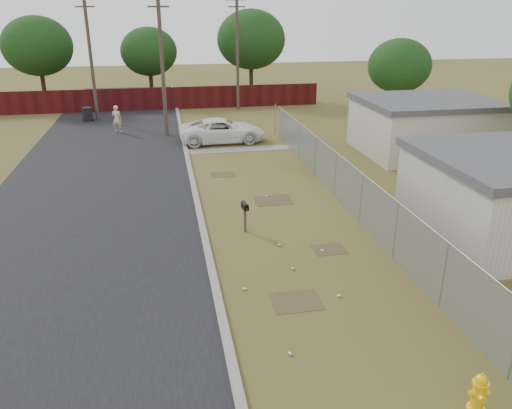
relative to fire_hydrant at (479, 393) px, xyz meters
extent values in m
plane|color=brown|center=(-1.83, 9.71, -0.44)|extent=(120.00, 120.00, 0.00)
cube|color=black|center=(-9.33, 17.71, -0.43)|extent=(9.00, 60.00, 0.02)
cube|color=gray|center=(-4.83, 17.71, -0.38)|extent=(0.25, 60.00, 0.12)
cube|color=gray|center=(-1.83, 21.21, -0.43)|extent=(6.20, 1.00, 0.03)
cylinder|color=gray|center=(1.27, 3.71, 0.56)|extent=(0.06, 0.06, 2.00)
cylinder|color=gray|center=(1.27, 6.71, 0.56)|extent=(0.06, 0.06, 2.00)
cylinder|color=gray|center=(1.27, 9.71, 0.56)|extent=(0.06, 0.06, 2.00)
cylinder|color=gray|center=(1.27, 12.71, 0.56)|extent=(0.06, 0.06, 2.00)
cylinder|color=gray|center=(1.27, 15.71, 0.56)|extent=(0.06, 0.06, 2.00)
cylinder|color=gray|center=(1.27, 18.71, 0.56)|extent=(0.06, 0.06, 2.00)
cylinder|color=gray|center=(1.27, 21.71, 0.56)|extent=(0.06, 0.06, 2.00)
cylinder|color=gray|center=(1.27, 24.71, 0.56)|extent=(0.06, 0.06, 2.00)
cylinder|color=gray|center=(1.27, 10.71, 1.56)|extent=(0.04, 26.00, 0.04)
cube|color=gray|center=(1.27, 10.71, 0.56)|extent=(0.01, 26.00, 2.00)
cube|color=black|center=(1.33, 10.71, -0.14)|extent=(0.03, 26.00, 0.60)
cube|color=#410E0F|center=(-7.83, 34.71, 0.46)|extent=(30.00, 0.12, 1.80)
cylinder|color=brown|center=(-5.83, 25.71, 4.06)|extent=(0.24, 0.24, 9.00)
cube|color=brown|center=(-5.83, 25.71, 7.46)|extent=(1.30, 0.10, 0.10)
cylinder|color=brown|center=(-10.83, 31.71, 4.06)|extent=(0.24, 0.24, 9.00)
cube|color=brown|center=(-10.83, 31.71, 7.46)|extent=(1.30, 0.10, 0.10)
cylinder|color=brown|center=(0.17, 33.71, 4.06)|extent=(0.24, 0.24, 9.00)
cube|color=brown|center=(0.17, 33.71, 7.96)|extent=(1.60, 0.10, 0.10)
cube|color=brown|center=(0.17, 33.71, 7.46)|extent=(1.30, 0.10, 0.10)
cube|color=beige|center=(8.67, 18.71, 0.96)|extent=(7.00, 6.00, 2.80)
cube|color=#48484D|center=(8.67, 18.71, 2.51)|extent=(7.28, 6.24, 0.30)
cylinder|color=#342717|center=(-15.83, 38.71, 1.21)|extent=(0.36, 0.36, 3.30)
ellipsoid|color=#163311|center=(-15.83, 38.71, 4.43)|extent=(5.70, 5.70, 4.84)
cylinder|color=#342717|center=(-6.83, 39.71, 0.99)|extent=(0.36, 0.36, 2.86)
ellipsoid|color=#163311|center=(-6.83, 39.71, 3.78)|extent=(4.94, 4.94, 4.20)
cylinder|color=#342717|center=(2.17, 38.71, 1.32)|extent=(0.36, 0.36, 3.52)
ellipsoid|color=#163311|center=(2.17, 38.71, 4.76)|extent=(6.08, 6.08, 5.17)
cylinder|color=#342717|center=(11.17, 27.71, 0.88)|extent=(0.36, 0.36, 2.64)
ellipsoid|color=#163311|center=(11.17, 27.71, 3.46)|extent=(4.56, 4.56, 3.88)
cylinder|color=yellow|center=(0.00, 0.01, -0.41)|extent=(0.44, 0.44, 0.07)
cylinder|color=yellow|center=(0.00, 0.01, -0.08)|extent=(0.31, 0.31, 0.65)
cylinder|color=yellow|center=(0.00, 0.01, 0.25)|extent=(0.40, 0.40, 0.06)
sphere|color=yellow|center=(0.00, 0.01, 0.34)|extent=(0.30, 0.30, 0.26)
cylinder|color=yellow|center=(0.00, 0.01, 0.47)|extent=(0.05, 0.05, 0.07)
cylinder|color=yellow|center=(-0.15, 0.03, 0.00)|extent=(0.13, 0.14, 0.12)
cylinder|color=yellow|center=(0.16, -0.02, 0.00)|extent=(0.13, 0.14, 0.12)
cylinder|color=yellow|center=(-0.03, -0.15, 0.00)|extent=(0.18, 0.16, 0.16)
cube|color=brown|center=(-3.27, 9.75, 0.04)|extent=(0.10, 0.10, 0.96)
cube|color=black|center=(-3.27, 9.75, 0.55)|extent=(0.24, 0.48, 0.17)
cylinder|color=black|center=(-3.27, 9.75, 0.64)|extent=(0.24, 0.48, 0.17)
cube|color=red|center=(-3.23, 9.50, 0.55)|extent=(0.02, 0.04, 0.10)
imported|color=white|center=(-2.45, 23.20, 0.29)|extent=(5.38, 2.64, 1.47)
imported|color=beige|center=(-9.05, 27.11, 0.47)|extent=(0.78, 0.66, 1.83)
cube|color=black|center=(-11.48, 31.21, 0.03)|extent=(0.78, 0.78, 0.95)
cube|color=black|center=(-11.48, 31.21, 0.53)|extent=(0.85, 0.85, 0.08)
cylinder|color=black|center=(-11.09, 31.04, -0.35)|extent=(0.12, 0.20, 0.20)
cylinder|color=silver|center=(-1.33, 4.73, -0.40)|extent=(0.10, 0.07, 0.07)
cylinder|color=#B5B5BA|center=(-2.25, 6.53, -0.40)|extent=(0.08, 0.10, 0.07)
cylinder|color=silver|center=(-0.92, 7.60, -0.40)|extent=(0.12, 0.12, 0.07)
cylinder|color=#B5B5BA|center=(-3.38, 2.44, -0.40)|extent=(0.09, 0.11, 0.07)
cylinder|color=silver|center=(-1.71, 13.20, -0.40)|extent=(0.11, 0.09, 0.07)
cylinder|color=#B5B5BA|center=(-2.27, 8.28, -0.40)|extent=(0.12, 0.12, 0.07)
cylinder|color=silver|center=(-3.98, 5.61, -0.40)|extent=(0.11, 0.09, 0.07)
camera|label=1|loc=(-6.04, -7.13, 7.42)|focal=35.00mm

